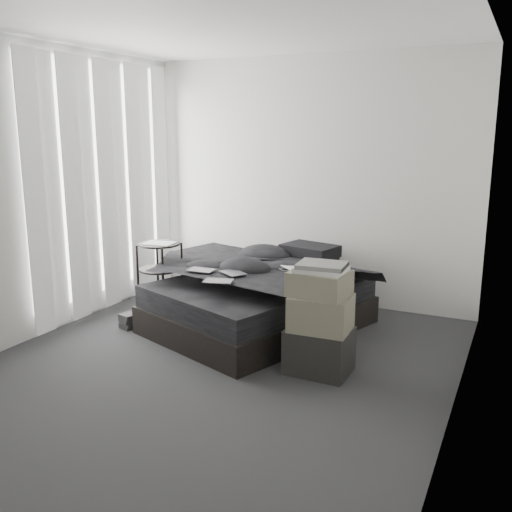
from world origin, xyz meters
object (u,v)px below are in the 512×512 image
at_px(bed, 259,314).
at_px(box_lower, 319,351).
at_px(laptop, 290,262).
at_px(side_stand, 160,281).

height_order(bed, box_lower, box_lower).
distance_m(bed, laptop, 0.66).
xyz_separation_m(side_stand, box_lower, (1.87, -0.57, -0.20)).
xyz_separation_m(bed, box_lower, (0.86, -0.72, 0.05)).
xyz_separation_m(bed, side_stand, (-1.01, -0.14, 0.25)).
height_order(bed, laptop, laptop).
bearing_deg(box_lower, side_stand, 162.99).
relative_size(bed, side_stand, 2.52).
distance_m(side_stand, box_lower, 1.97).
bearing_deg(laptop, side_stand, -139.20).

